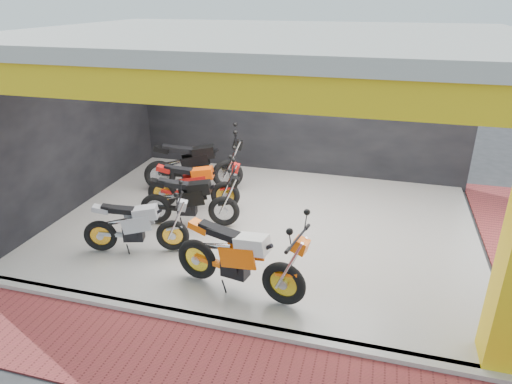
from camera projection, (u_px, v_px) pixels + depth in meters
ground at (232, 284)px, 7.29m from camera, size 80.00×80.00×0.00m
showroom_floor at (264, 225)px, 9.03m from camera, size 8.00×6.00×0.10m
showroom_ceiling at (265, 37)px, 7.62m from camera, size 8.40×6.40×0.20m
back_wall at (297, 106)px, 11.10m from camera, size 8.20×0.20×3.50m
left_wall at (72, 127)px, 9.37m from camera, size 0.20×6.20×3.50m
header_beam_front at (197, 87)px, 5.09m from camera, size 8.40×0.30×0.40m
floor_kerb at (209, 322)px, 6.36m from camera, size 8.00×0.20×0.10m
paver_front at (186, 363)px, 5.69m from camera, size 9.00×1.40×0.03m
moto_hero at (284, 264)px, 6.37m from camera, size 2.37×1.24×1.38m
moto_row_a at (172, 221)px, 7.80m from camera, size 2.05×1.22×1.18m
moto_row_b at (223, 197)px, 8.64m from camera, size 2.16×1.14×1.25m
moto_row_c at (225, 182)px, 9.33m from camera, size 2.16×1.13×1.25m
moto_row_d at (227, 160)px, 10.26m from camera, size 2.52×1.57×1.45m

